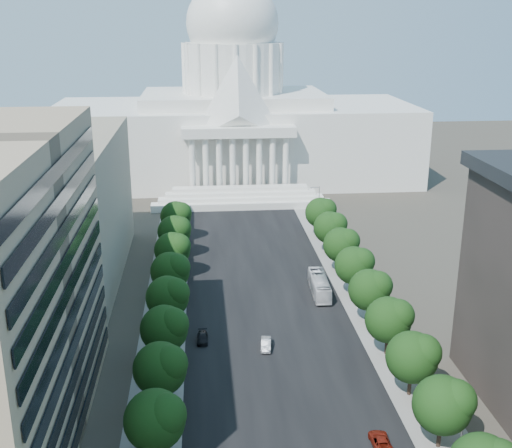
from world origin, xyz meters
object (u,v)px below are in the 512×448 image
object	(u,v)px
car_silver	(266,344)
car_red	(381,441)
city_bus	(319,285)
car_dark_b	(202,338)

from	to	relation	value
car_silver	car_red	world-z (taller)	car_silver
car_red	city_bus	size ratio (longest dim) A/B	0.40
car_red	car_dark_b	distance (m)	37.80
city_bus	car_silver	bearing A→B (deg)	-118.90
car_silver	city_bus	bearing A→B (deg)	65.49
car_red	car_dark_b	bearing A→B (deg)	-52.66
car_red	car_dark_b	size ratio (longest dim) A/B	1.14
car_dark_b	city_bus	size ratio (longest dim) A/B	0.35
car_dark_b	city_bus	xyz separation A→B (m)	(23.51, 17.91, 1.16)
car_silver	city_bus	size ratio (longest dim) A/B	0.36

